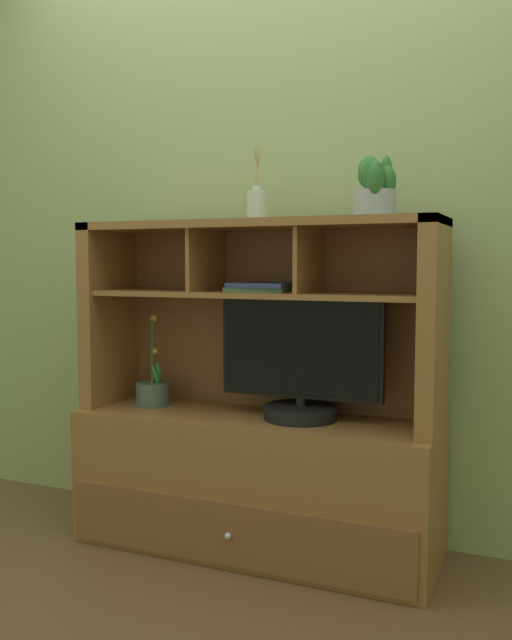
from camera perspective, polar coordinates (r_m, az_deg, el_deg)
floor_plane at (r=2.80m, az=0.00°, el=-18.41°), size 6.00×6.00×0.02m
back_wall at (r=2.83m, az=2.14°, el=11.05°), size 6.00×0.02×2.80m
media_console at (r=2.67m, az=0.05°, el=-10.54°), size 1.37×0.49×1.25m
tv_monitor at (r=2.53m, az=3.72°, el=-3.98°), size 0.62×0.27×0.46m
potted_orchid at (r=2.83m, az=-8.51°, el=-5.98°), size 0.15×0.15×0.37m
magazine_stack_left at (r=2.58m, az=0.62°, el=2.76°), size 0.24×0.23×0.03m
diffuser_bottle at (r=2.59m, az=0.08°, el=9.51°), size 0.08×0.08×0.27m
potted_succulent at (r=2.44m, az=9.85°, el=10.58°), size 0.17×0.17×0.21m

